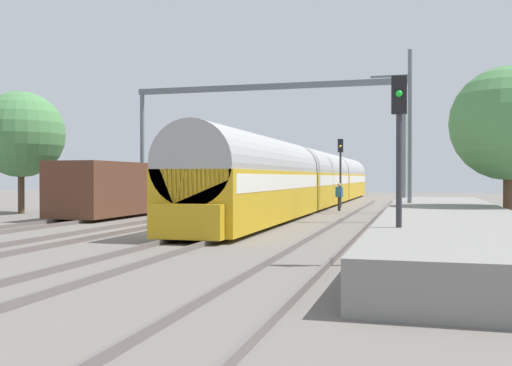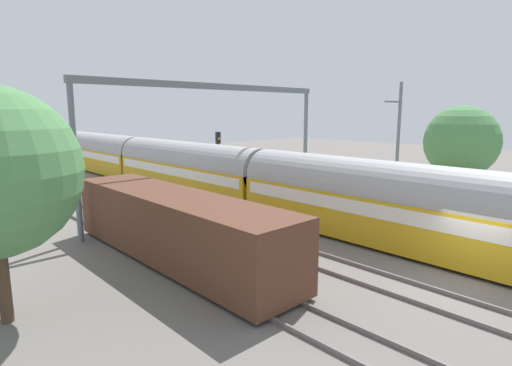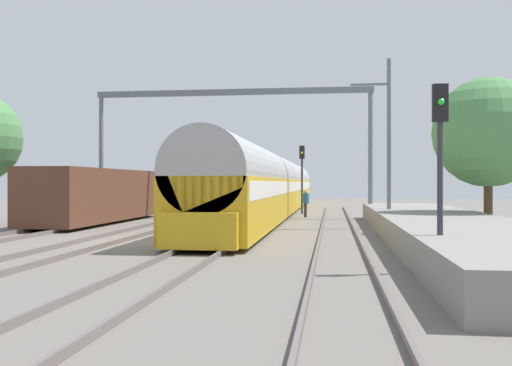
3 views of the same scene
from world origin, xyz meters
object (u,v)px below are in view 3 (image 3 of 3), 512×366
object	(u,v)px
catenary_gantry	(232,121)
freight_car	(98,195)
railway_signal_far	(302,170)
passenger_train	(276,185)
railway_signal_near	(440,151)
person_crossing	(305,201)

from	to	relation	value
catenary_gantry	freight_car	bearing A→B (deg)	-140.15
catenary_gantry	railway_signal_far	bearing A→B (deg)	51.12
passenger_train	railway_signal_near	size ratio (longest dim) A/B	10.92
passenger_train	catenary_gantry	bearing A→B (deg)	-108.50
person_crossing	catenary_gantry	bearing A→B (deg)	34.64
passenger_train	person_crossing	size ratio (longest dim) A/B	28.44
railway_signal_far	person_crossing	bearing A→B (deg)	-84.04
freight_car	catenary_gantry	size ratio (longest dim) A/B	0.76
railway_signal_far	catenary_gantry	bearing A→B (deg)	-128.88
passenger_train	railway_signal_far	distance (m)	2.55
person_crossing	catenary_gantry	xyz separation A→B (m)	(-4.44, -1.08, 4.91)
freight_car	railway_signal_near	xyz separation A→B (m)	(14.97, -15.64, 1.44)
railway_signal_far	catenary_gantry	world-z (taller)	catenary_gantry
freight_car	railway_signal_near	distance (m)	21.70
passenger_train	freight_car	size ratio (longest dim) A/B	3.78
passenger_train	catenary_gantry	distance (m)	7.75
person_crossing	railway_signal_far	size ratio (longest dim) A/B	0.37
railway_signal_near	railway_signal_far	bearing A→B (deg)	100.06
passenger_train	railway_signal_near	distance (m)	28.03
person_crossing	railway_signal_far	xyz separation A→B (m)	(-0.41, 3.92, 1.99)
passenger_train	railway_signal_far	xyz separation A→B (m)	(1.92, -1.32, 1.05)
railway_signal_far	passenger_train	bearing A→B (deg)	145.49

